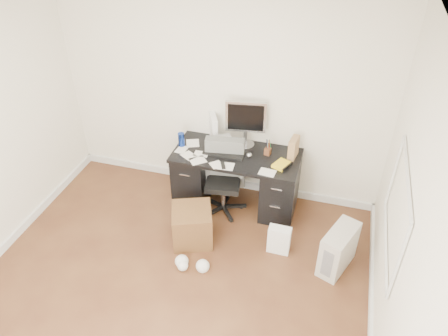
# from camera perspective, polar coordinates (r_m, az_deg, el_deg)

# --- Properties ---
(ground) EXTENTS (4.00, 4.00, 0.00)m
(ground) POSITION_cam_1_polar(r_m,az_deg,el_deg) (4.61, -7.81, -16.67)
(ground) COLOR #452316
(ground) RESTS_ON ground
(room_shell) EXTENTS (4.02, 4.02, 2.71)m
(room_shell) POSITION_cam_1_polar(r_m,az_deg,el_deg) (3.47, -9.31, 0.56)
(room_shell) COLOR silver
(room_shell) RESTS_ON ground
(desk) EXTENTS (1.50, 0.70, 0.75)m
(desk) POSITION_cam_1_polar(r_m,az_deg,el_deg) (5.36, 1.59, -1.28)
(desk) COLOR black
(desk) RESTS_ON ground
(loose_papers) EXTENTS (1.10, 0.60, 0.00)m
(loose_papers) POSITION_cam_1_polar(r_m,az_deg,el_deg) (5.16, -0.64, 1.87)
(loose_papers) COLOR white
(loose_papers) RESTS_ON desk
(lcd_monitor) EXTENTS (0.51, 0.34, 0.60)m
(lcd_monitor) POSITION_cam_1_polar(r_m,az_deg,el_deg) (5.17, 2.84, 5.78)
(lcd_monitor) COLOR #B1B0B5
(lcd_monitor) RESTS_ON desk
(keyboard) EXTENTS (0.49, 0.18, 0.03)m
(keyboard) POSITION_cam_1_polar(r_m,az_deg,el_deg) (5.15, -0.00, 1.95)
(keyboard) COLOR black
(keyboard) RESTS_ON desk
(computer_mouse) EXTENTS (0.09, 0.09, 0.07)m
(computer_mouse) POSITION_cam_1_polar(r_m,az_deg,el_deg) (5.09, 3.30, 1.66)
(computer_mouse) COLOR #B1B0B5
(computer_mouse) RESTS_ON desk
(travel_mug) EXTENTS (0.10, 0.10, 0.17)m
(travel_mug) POSITION_cam_1_polar(r_m,az_deg,el_deg) (5.29, -5.60, 3.72)
(travel_mug) COLOR navy
(travel_mug) RESTS_ON desk
(white_binder) EXTENTS (0.24, 0.32, 0.33)m
(white_binder) POSITION_cam_1_polar(r_m,az_deg,el_deg) (5.35, -1.38, 5.28)
(white_binder) COLOR white
(white_binder) RESTS_ON desk
(magazine_file) EXTENTS (0.13, 0.22, 0.25)m
(magazine_file) POSITION_cam_1_polar(r_m,az_deg,el_deg) (5.11, 9.07, 2.64)
(magazine_file) COLOR olive
(magazine_file) RESTS_ON desk
(pen_cup) EXTENTS (0.10, 0.10, 0.21)m
(pen_cup) POSITION_cam_1_polar(r_m,az_deg,el_deg) (5.12, 5.76, 2.74)
(pen_cup) COLOR #552E18
(pen_cup) RESTS_ON desk
(yellow_book) EXTENTS (0.22, 0.24, 0.03)m
(yellow_book) POSITION_cam_1_polar(r_m,az_deg,el_deg) (4.99, 7.55, 0.42)
(yellow_book) COLOR yellow
(yellow_book) RESTS_ON desk
(paper_remote) EXTENTS (0.23, 0.19, 0.02)m
(paper_remote) POSITION_cam_1_polar(r_m,az_deg,el_deg) (4.95, 0.06, 0.34)
(paper_remote) COLOR white
(paper_remote) RESTS_ON desk
(office_chair) EXTENTS (0.61, 0.61, 0.94)m
(office_chair) POSITION_cam_1_polar(r_m,az_deg,el_deg) (5.23, -0.10, -1.45)
(office_chair) COLOR #525452
(office_chair) RESTS_ON ground
(pc_tower) EXTENTS (0.40, 0.56, 0.51)m
(pc_tower) POSITION_cam_1_polar(r_m,az_deg,el_deg) (4.82, 14.71, -10.22)
(pc_tower) COLOR #BDB7AB
(pc_tower) RESTS_ON ground
(shopping_bag) EXTENTS (0.25, 0.18, 0.33)m
(shopping_bag) POSITION_cam_1_polar(r_m,az_deg,el_deg) (4.92, 7.20, -9.28)
(shopping_bag) COLOR white
(shopping_bag) RESTS_ON ground
(wicker_basket) EXTENTS (0.56, 0.56, 0.44)m
(wicker_basket) POSITION_cam_1_polar(r_m,az_deg,el_deg) (4.99, -4.18, -7.45)
(wicker_basket) COLOR #493116
(wicker_basket) RESTS_ON ground
(desk_printer) EXTENTS (0.38, 0.34, 0.19)m
(desk_printer) POSITION_cam_1_polar(r_m,az_deg,el_deg) (5.40, 6.49, -5.45)
(desk_printer) COLOR slate
(desk_printer) RESTS_ON ground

